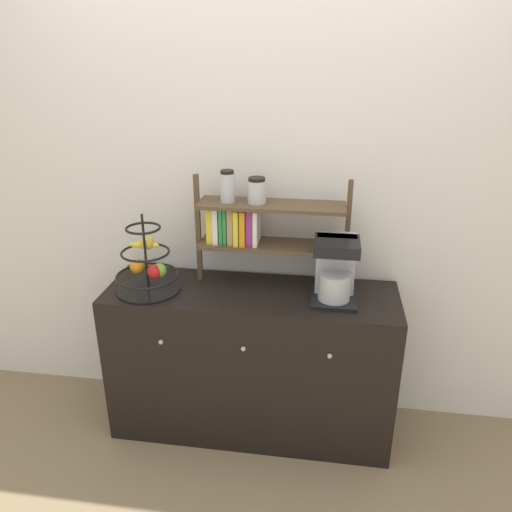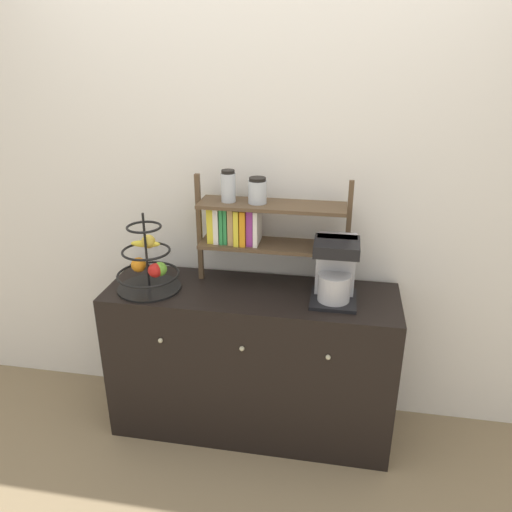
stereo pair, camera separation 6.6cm
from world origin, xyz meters
name	(u,v)px [view 1 (the left image)]	position (x,y,z in m)	size (l,w,h in m)	color
ground_plane	(245,453)	(0.00, 0.00, 0.00)	(12.00, 12.00, 0.00)	#847051
wall_back	(259,186)	(0.00, 0.51, 1.30)	(7.00, 0.05, 2.60)	silver
sideboard	(251,361)	(0.00, 0.23, 0.41)	(1.47, 0.48, 0.83)	black
coffee_maker	(335,269)	(0.41, 0.23, 0.98)	(0.22, 0.24, 0.31)	black
fruit_stand	(147,267)	(-0.51, 0.18, 0.96)	(0.32, 0.32, 0.40)	black
shelf_hutch	(252,221)	(-0.01, 0.34, 1.17)	(0.77, 0.20, 0.59)	brown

